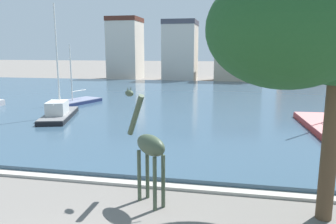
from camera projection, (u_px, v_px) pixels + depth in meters
harbor_water at (195, 101)px, 33.39m from camera, size 86.43×41.58×0.30m
quay_edge_coping at (135, 183)px, 13.13m from camera, size 86.43×0.50×0.12m
giraffe_statue at (149, 146)px, 11.24m from camera, size 1.96×1.76×4.04m
sailboat_navy at (72, 104)px, 30.68m from camera, size 3.84×6.21×5.82m
sailboat_black at (60, 114)px, 24.92m from camera, size 3.54×6.90×8.64m
sailboat_red at (323, 126)px, 21.66m from camera, size 2.80×9.60×7.41m
shade_tree at (322, 35)px, 9.28m from camera, size 6.86×4.61×7.65m
townhouse_end_terrace at (125, 48)px, 59.90m from camera, size 5.55×6.16×11.07m
townhouse_corner_house at (180, 51)px, 56.37m from camera, size 5.53×6.54×10.23m
townhouse_narrow_midrow at (238, 54)px, 55.08m from camera, size 7.82×7.41×9.27m
townhouse_wide_warehouse at (304, 56)px, 55.37m from camera, size 7.36×6.60×8.53m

